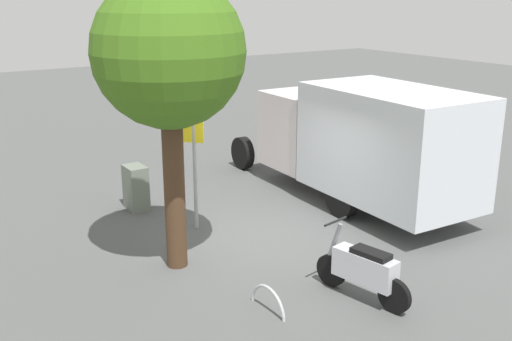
# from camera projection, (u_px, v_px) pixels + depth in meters

# --- Properties ---
(ground_plane) EXTENTS (60.00, 60.00, 0.00)m
(ground_plane) POSITION_uv_depth(u_px,v_px,m) (267.00, 237.00, 12.28)
(ground_plane) COLOR #4E4F4F
(box_truck_near) EXTENTS (7.28, 2.47, 2.81)m
(box_truck_near) POSITION_uv_depth(u_px,v_px,m) (361.00, 137.00, 13.85)
(box_truck_near) COLOR black
(box_truck_near) RESTS_ON ground
(motorcycle) EXTENTS (1.80, 0.66, 1.20)m
(motorcycle) POSITION_uv_depth(u_px,v_px,m) (364.00, 270.00, 9.66)
(motorcycle) COLOR black
(motorcycle) RESTS_ON ground
(stop_sign) EXTENTS (0.71, 0.33, 3.10)m
(stop_sign) POSITION_uv_depth(u_px,v_px,m) (193.00, 133.00, 12.13)
(stop_sign) COLOR #9E9EA3
(stop_sign) RESTS_ON ground
(street_tree) EXTENTS (2.57, 2.57, 5.14)m
(street_tree) POSITION_uv_depth(u_px,v_px,m) (169.00, 55.00, 9.93)
(street_tree) COLOR #47301E
(street_tree) RESTS_ON ground
(utility_cabinet) EXTENTS (0.62, 0.42, 1.01)m
(utility_cabinet) POSITION_uv_depth(u_px,v_px,m) (136.00, 187.00, 13.73)
(utility_cabinet) COLOR slate
(utility_cabinet) RESTS_ON ground
(bike_rack_hoop) EXTENTS (0.85, 0.10, 0.85)m
(bike_rack_hoop) POSITION_uv_depth(u_px,v_px,m) (268.00, 310.00, 9.45)
(bike_rack_hoop) COLOR #B7B7BC
(bike_rack_hoop) RESTS_ON ground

